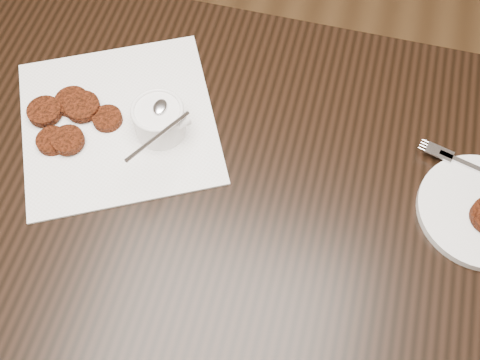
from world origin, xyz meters
The scene contains 5 objects.
floor centered at (0.00, 0.00, 0.00)m, with size 4.00×4.00×0.00m, color brown.
table centered at (0.03, 0.10, 0.38)m, with size 1.26×0.81×0.75m, color black.
napkin centered at (-0.15, 0.18, 0.75)m, with size 0.33×0.33×0.00m, color white.
sauce_ramekin centered at (-0.07, 0.19, 0.82)m, with size 0.12×0.12×0.12m, color white, non-canonical shape.
patty_cluster centered at (-0.23, 0.16, 0.76)m, with size 0.20×0.20×0.02m, color maroon, non-canonical shape.
Camera 1 is at (0.20, -0.33, 1.60)m, focal length 43.19 mm.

